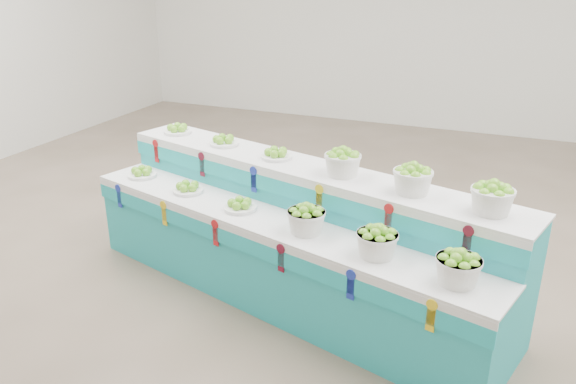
# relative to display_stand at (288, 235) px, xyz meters

# --- Properties ---
(ground) EXTENTS (10.00, 10.00, 0.00)m
(ground) POSITION_rel_display_stand_xyz_m (0.06, 0.51, -0.51)
(ground) COLOR brown
(ground) RESTS_ON ground
(display_stand) EXTENTS (3.71, 1.87, 1.02)m
(display_stand) POSITION_rel_display_stand_xyz_m (0.00, 0.00, 0.00)
(display_stand) COLOR #23ABB1
(display_stand) RESTS_ON ground
(plate_lower_left) EXTENTS (0.31, 0.31, 0.10)m
(plate_lower_left) POSITION_rel_display_stand_xyz_m (-1.49, 0.19, 0.26)
(plate_lower_left) COLOR white
(plate_lower_left) RESTS_ON display_stand
(plate_lower_mid) EXTENTS (0.31, 0.31, 0.10)m
(plate_lower_mid) POSITION_rel_display_stand_xyz_m (-0.91, 0.03, 0.26)
(plate_lower_mid) COLOR white
(plate_lower_mid) RESTS_ON display_stand
(plate_lower_right) EXTENTS (0.31, 0.31, 0.10)m
(plate_lower_right) POSITION_rel_display_stand_xyz_m (-0.35, -0.13, 0.26)
(plate_lower_right) COLOR white
(plate_lower_right) RESTS_ON display_stand
(basket_lower_left) EXTENTS (0.34, 0.34, 0.20)m
(basket_lower_left) POSITION_rel_display_stand_xyz_m (0.26, -0.31, 0.31)
(basket_lower_left) COLOR silver
(basket_lower_left) RESTS_ON display_stand
(basket_lower_mid) EXTENTS (0.34, 0.34, 0.20)m
(basket_lower_mid) POSITION_rel_display_stand_xyz_m (0.81, -0.46, 0.31)
(basket_lower_mid) COLOR silver
(basket_lower_mid) RESTS_ON display_stand
(basket_lower_right) EXTENTS (0.34, 0.34, 0.20)m
(basket_lower_right) POSITION_rel_display_stand_xyz_m (1.33, -0.61, 0.31)
(basket_lower_right) COLOR silver
(basket_lower_right) RESTS_ON display_stand
(plate_upper_left) EXTENTS (0.31, 0.31, 0.10)m
(plate_upper_left) POSITION_rel_display_stand_xyz_m (-1.36, 0.62, 0.56)
(plate_upper_left) COLOR white
(plate_upper_left) RESTS_ON display_stand
(plate_upper_mid) EXTENTS (0.31, 0.31, 0.10)m
(plate_upper_mid) POSITION_rel_display_stand_xyz_m (-0.79, 0.45, 0.56)
(plate_upper_mid) COLOR white
(plate_upper_mid) RESTS_ON display_stand
(plate_upper_right) EXTENTS (0.31, 0.31, 0.10)m
(plate_upper_right) POSITION_rel_display_stand_xyz_m (-0.22, 0.29, 0.56)
(plate_upper_right) COLOR white
(plate_upper_right) RESTS_ON display_stand
(basket_upper_left) EXTENTS (0.34, 0.34, 0.20)m
(basket_upper_left) POSITION_rel_display_stand_xyz_m (0.39, 0.12, 0.61)
(basket_upper_left) COLOR silver
(basket_upper_left) RESTS_ON display_stand
(basket_upper_mid) EXTENTS (0.34, 0.34, 0.20)m
(basket_upper_mid) POSITION_rel_display_stand_xyz_m (0.93, -0.03, 0.61)
(basket_upper_mid) COLOR silver
(basket_upper_mid) RESTS_ON display_stand
(basket_upper_right) EXTENTS (0.34, 0.34, 0.20)m
(basket_upper_right) POSITION_rel_display_stand_xyz_m (1.46, -0.18, 0.61)
(basket_upper_right) COLOR silver
(basket_upper_right) RESTS_ON display_stand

